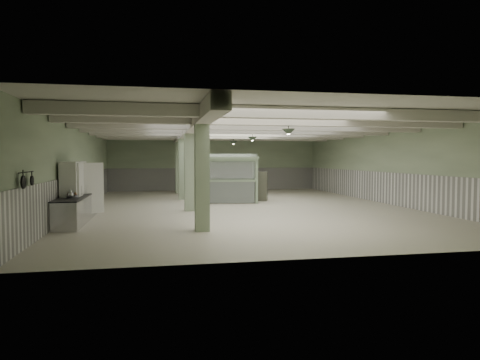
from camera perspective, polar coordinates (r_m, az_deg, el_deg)
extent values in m
plane|color=beige|center=(19.24, 0.52, -3.57)|extent=(20.00, 20.00, 0.00)
cube|color=silver|center=(19.17, 0.53, 7.18)|extent=(14.00, 20.00, 0.02)
cube|color=#A9BD97|center=(28.99, -3.42, 2.20)|extent=(14.00, 0.02, 3.60)
cube|color=#A9BD97|center=(9.53, 12.58, 0.51)|extent=(14.00, 0.02, 3.60)
cube|color=#A9BD97|center=(19.01, -20.64, 1.60)|extent=(0.02, 20.00, 3.60)
cube|color=#A9BD97|center=(21.63, 19.03, 1.77)|extent=(0.02, 20.00, 3.60)
cube|color=white|center=(19.05, -20.51, -1.56)|extent=(0.05, 19.90, 1.50)
cube|color=white|center=(21.66, 18.92, -1.01)|extent=(0.05, 19.90, 1.50)
cube|color=white|center=(28.99, -3.40, 0.12)|extent=(13.90, 0.05, 1.50)
cube|color=beige|center=(18.81, -7.00, 6.57)|extent=(0.45, 19.90, 0.40)
cube|color=beige|center=(11.92, 7.81, 8.84)|extent=(13.90, 0.35, 0.32)
cube|color=beige|center=(14.30, 4.56, 7.88)|extent=(13.90, 0.35, 0.32)
cube|color=beige|center=(16.72, 2.25, 7.18)|extent=(13.90, 0.35, 0.32)
cube|color=beige|center=(19.15, 0.53, 6.65)|extent=(13.90, 0.35, 0.32)
cube|color=beige|center=(21.60, -0.80, 6.23)|extent=(13.90, 0.35, 0.32)
cube|color=beige|center=(24.07, -1.86, 5.90)|extent=(13.90, 0.35, 0.32)
cube|color=beige|center=(26.53, -2.71, 5.63)|extent=(13.90, 0.35, 0.32)
cube|color=#9AAF8D|center=(12.81, -5.10, 1.19)|extent=(0.42, 0.42, 3.60)
cube|color=#9AAF8D|center=(17.78, -6.75, 1.68)|extent=(0.42, 0.42, 3.60)
cube|color=#9AAF8D|center=(22.77, -7.67, 1.96)|extent=(0.42, 0.42, 3.60)
cube|color=#9AAF8D|center=(26.77, -8.17, 2.11)|extent=(0.42, 0.42, 3.60)
cylinder|color=black|center=(11.57, -26.63, 0.94)|extent=(0.02, 1.20, 0.02)
cone|color=#324030|center=(14.42, 6.48, 6.35)|extent=(0.44, 0.44, 0.22)
cone|color=#324030|center=(19.73, 1.67, 5.46)|extent=(0.44, 0.44, 0.22)
cone|color=#324030|center=(24.63, -0.89, 4.97)|extent=(0.44, 0.44, 0.22)
cube|color=#B6B5BA|center=(15.83, -20.87, -3.59)|extent=(0.76, 4.53, 0.88)
cube|color=black|center=(15.79, -20.90, -1.96)|extent=(0.80, 4.57, 0.04)
cylinder|color=#B2B2B7|center=(17.71, -20.01, -1.23)|extent=(0.31, 0.31, 0.10)
cylinder|color=black|center=(11.16, -26.93, -0.26)|extent=(0.04, 0.31, 0.31)
cylinder|color=black|center=(11.84, -25.99, -0.07)|extent=(0.03, 0.25, 0.25)
cube|color=white|center=(15.85, -21.27, -1.66)|extent=(0.53, 2.12, 1.94)
cube|color=white|center=(15.33, -20.51, -1.80)|extent=(0.06, 0.79, 1.84)
cube|color=white|center=(16.35, -19.48, -1.50)|extent=(0.70, 0.48, 1.84)
cube|color=silver|center=(15.32, -20.36, -1.80)|extent=(0.02, 0.05, 0.30)
cube|color=silver|center=(16.27, -19.80, -1.52)|extent=(0.02, 0.05, 0.30)
cube|color=#8BA382|center=(20.45, -4.92, -0.20)|extent=(0.14, 0.14, 2.13)
cube|color=#8BA382|center=(22.57, -4.63, 0.10)|extent=(0.14, 0.14, 2.13)
cube|color=#8BA382|center=(20.47, 2.24, -0.19)|extent=(0.14, 0.14, 2.13)
cube|color=#8BA382|center=(22.59, 1.86, 0.11)|extent=(0.14, 0.14, 2.13)
cube|color=#8BA382|center=(21.45, -1.37, 2.96)|extent=(3.15, 2.79, 0.12)
cube|color=silver|center=(20.45, -1.34, -1.63)|extent=(2.33, 0.43, 1.05)
cube|color=silver|center=(20.39, -1.34, 1.81)|extent=(2.33, 0.43, 1.22)
cube|color=silver|center=(22.57, -1.38, -1.20)|extent=(2.33, 0.43, 1.05)
cube|color=silver|center=(22.52, -1.39, 1.92)|extent=(2.33, 0.43, 1.22)
cube|color=silver|center=(21.54, -4.76, -1.41)|extent=(0.36, 1.91, 1.05)
cube|color=silver|center=(21.48, -4.78, 1.86)|extent=(0.36, 1.91, 1.22)
cube|color=silver|center=(21.56, 2.04, -1.40)|extent=(0.36, 1.91, 1.05)
cube|color=silver|center=(21.50, 2.04, 1.87)|extent=(0.36, 1.91, 1.22)
cube|color=#575749|center=(21.86, 3.02, -0.84)|extent=(0.68, 0.80, 1.48)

